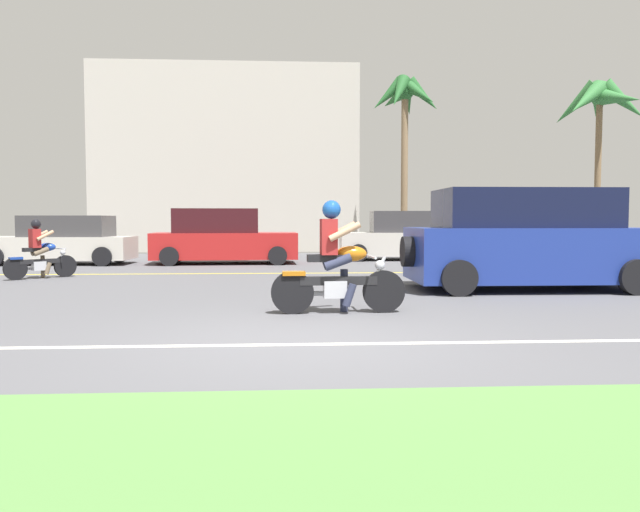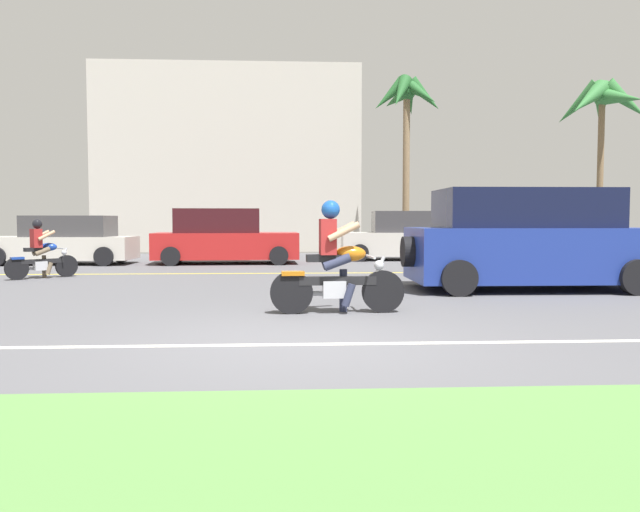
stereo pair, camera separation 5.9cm
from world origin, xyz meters
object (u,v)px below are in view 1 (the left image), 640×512
(parked_car_1, at_px, (223,238))
(parked_car_2, at_px, (400,237))
(suv_nearby, at_px, (525,241))
(motorcyclist_distant, at_px, (40,253))
(parked_car_3, at_px, (579,238))
(palm_tree_1, at_px, (600,107))
(palm_tree_0, at_px, (405,105))
(motorcyclist, at_px, (337,266))
(parked_car_0, at_px, (62,241))

(parked_car_1, bearing_deg, parked_car_2, 13.51)
(suv_nearby, height_order, motorcyclist_distant, suv_nearby)
(parked_car_3, height_order, palm_tree_1, palm_tree_1)
(motorcyclist_distant, bearing_deg, parked_car_2, 32.63)
(parked_car_3, bearing_deg, motorcyclist_distant, -163.67)
(parked_car_1, distance_m, motorcyclist_distant, 5.93)
(parked_car_3, xyz_separation_m, palm_tree_0, (-4.67, 4.18, 4.79))
(parked_car_2, distance_m, palm_tree_0, 5.44)
(parked_car_1, xyz_separation_m, motorcyclist_distant, (-3.68, -4.65, -0.20))
(suv_nearby, bearing_deg, palm_tree_0, 90.52)
(palm_tree_1, bearing_deg, motorcyclist_distant, -154.30)
(motorcyclist, distance_m, parked_car_0, 12.60)
(parked_car_0, xyz_separation_m, palm_tree_1, (18.49, 3.78, 4.87))
(parked_car_3, bearing_deg, parked_car_2, 162.04)
(parked_car_0, bearing_deg, palm_tree_1, 11.55)
(parked_car_0, relative_size, parked_car_3, 0.96)
(palm_tree_1, bearing_deg, motorcyclist, -128.45)
(suv_nearby, height_order, parked_car_2, suv_nearby)
(motorcyclist, xyz_separation_m, motorcyclist_distant, (-6.28, 5.63, -0.11))
(parked_car_1, bearing_deg, parked_car_3, -1.76)
(parked_car_0, bearing_deg, parked_car_2, 7.78)
(parked_car_0, relative_size, parked_car_1, 0.98)
(motorcyclist_distant, bearing_deg, palm_tree_1, 25.70)
(motorcyclist, bearing_deg, parked_car_3, 49.69)
(parked_car_1, bearing_deg, motorcyclist_distant, -128.34)
(parked_car_0, xyz_separation_m, motorcyclist_distant, (1.10, -4.59, -0.11))
(parked_car_1, height_order, parked_car_2, parked_car_1)
(parked_car_0, relative_size, palm_tree_0, 0.66)
(suv_nearby, bearing_deg, motorcyclist_distant, 164.50)
(suv_nearby, height_order, palm_tree_1, palm_tree_1)
(motorcyclist, distance_m, palm_tree_1, 18.52)
(palm_tree_1, bearing_deg, parked_car_0, -168.45)
(motorcyclist, bearing_deg, palm_tree_1, 51.55)
(motorcyclist, relative_size, parked_car_1, 0.44)
(suv_nearby, xyz_separation_m, palm_tree_1, (7.25, 11.18, 4.63))
(palm_tree_1, distance_m, motorcyclist_distant, 19.93)
(motorcyclist, xyz_separation_m, parked_car_3, (8.43, 9.94, 0.08))
(parked_car_3, distance_m, motorcyclist_distant, 15.33)
(motorcyclist, relative_size, parked_car_2, 0.50)
(parked_car_0, distance_m, palm_tree_1, 19.49)
(palm_tree_0, height_order, palm_tree_1, palm_tree_1)
(parked_car_3, bearing_deg, motorcyclist, -130.31)
(palm_tree_0, bearing_deg, parked_car_3, -41.85)
(parked_car_2, bearing_deg, suv_nearby, -85.29)
(parked_car_3, height_order, palm_tree_0, palm_tree_0)
(parked_car_0, height_order, parked_car_1, parked_car_1)
(palm_tree_1, bearing_deg, palm_tree_0, 179.05)
(parked_car_3, distance_m, palm_tree_1, 6.84)
(parked_car_2, height_order, palm_tree_1, palm_tree_1)
(parked_car_3, xyz_separation_m, motorcyclist_distant, (-14.71, -4.31, -0.19))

